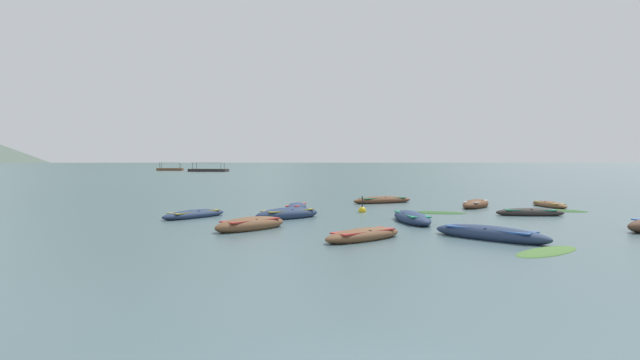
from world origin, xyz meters
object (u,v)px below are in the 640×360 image
object	(u,v)px
rowboat_7	(549,205)
rowboat_1	(476,204)
rowboat_2	(251,225)
rowboat_6	(412,218)
rowboat_10	(288,214)
rowboat_3	(363,235)
rowboat_0	(382,200)
rowboat_9	(530,213)
ferry_0	(209,170)
rowboat_4	(296,208)
mooring_buoy	(362,210)
rowboat_5	(490,234)
ferry_2	(170,169)
rowboat_11	(194,214)

from	to	relation	value
rowboat_7	rowboat_1	bearing A→B (deg)	-176.40
rowboat_2	rowboat_7	bearing A→B (deg)	32.04
rowboat_6	rowboat_10	distance (m)	5.82
rowboat_3	rowboat_10	size ratio (longest dim) A/B	0.94
rowboat_0	rowboat_2	distance (m)	15.08
rowboat_1	rowboat_9	distance (m)	4.83
rowboat_6	rowboat_7	xyz separation A→B (m)	(9.54, 7.73, -0.05)
rowboat_3	rowboat_2	bearing A→B (deg)	146.33
ferry_0	rowboat_9	bearing A→B (deg)	-71.19
rowboat_2	rowboat_4	size ratio (longest dim) A/B	1.06
rowboat_0	rowboat_1	bearing A→B (deg)	-34.30
rowboat_10	ferry_0	distance (m)	116.84
rowboat_7	rowboat_10	world-z (taller)	rowboat_10
rowboat_3	mooring_buoy	xyz separation A→B (m)	(0.84, 9.95, -0.06)
rowboat_6	rowboat_5	bearing A→B (deg)	-71.32
rowboat_5	rowboat_7	bearing A→B (deg)	59.03
ferry_2	ferry_0	bearing A→B (deg)	-47.17
rowboat_1	mooring_buoy	xyz separation A→B (m)	(-6.90, -2.83, -0.09)
rowboat_6	rowboat_11	distance (m)	10.27
rowboat_4	rowboat_7	bearing A→B (deg)	8.64
mooring_buoy	rowboat_9	bearing A→B (deg)	-12.59
rowboat_0	rowboat_3	xyz separation A→B (m)	(-2.71, -16.20, -0.01)
rowboat_0	rowboat_3	distance (m)	16.43
rowboat_11	rowboat_4	bearing A→B (deg)	36.26
rowboat_0	rowboat_4	distance (m)	7.64
rowboat_4	ferry_0	world-z (taller)	ferry_0
rowboat_1	rowboat_7	bearing A→B (deg)	3.60
rowboat_10	rowboat_11	distance (m)	4.50
rowboat_0	ferry_2	distance (m)	128.28
rowboat_7	rowboat_9	world-z (taller)	rowboat_9
rowboat_2	rowboat_9	size ratio (longest dim) A/B	0.98
rowboat_7	mooring_buoy	xyz separation A→B (m)	(-11.33, -3.10, -0.04)
rowboat_1	rowboat_6	world-z (taller)	rowboat_6
rowboat_6	rowboat_4	bearing A→B (deg)	134.16
rowboat_1	rowboat_7	world-z (taller)	rowboat_1
rowboat_2	rowboat_5	bearing A→B (deg)	-17.47
rowboat_6	rowboat_9	distance (m)	6.98
rowboat_7	rowboat_9	distance (m)	5.85
rowboat_6	rowboat_0	bearing A→B (deg)	89.58
rowboat_6	ferry_2	xyz separation A→B (m)	(-46.03, 130.60, 0.26)
rowboat_1	ferry_2	bearing A→B (deg)	112.55
rowboat_4	rowboat_1	bearing A→B (deg)	10.75
rowboat_9	mooring_buoy	distance (m)	8.38
rowboat_4	rowboat_2	bearing A→B (deg)	-100.77
ferry_0	rowboat_3	bearing A→B (deg)	-76.34
rowboat_7	mooring_buoy	bearing A→B (deg)	-164.67
rowboat_3	ferry_2	world-z (taller)	ferry_2
rowboat_3	rowboat_7	world-z (taller)	rowboat_3
rowboat_7	ferry_0	xyz separation A→B (m)	(-41.51, 107.70, 0.31)
rowboat_5	rowboat_7	world-z (taller)	rowboat_5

